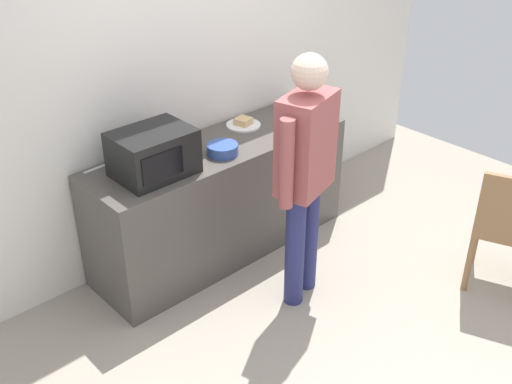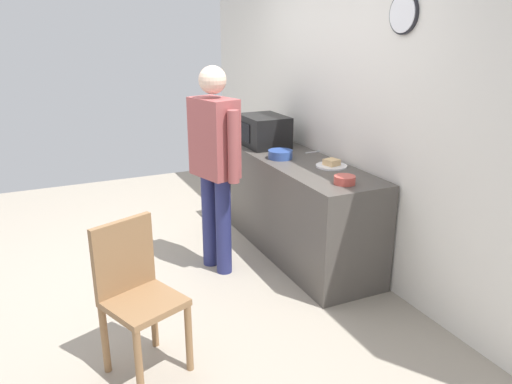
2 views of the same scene
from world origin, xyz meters
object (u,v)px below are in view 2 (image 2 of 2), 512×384
at_px(fork_utensil, 313,152).
at_px(salad_bowl, 345,180).
at_px(microwave, 264,131).
at_px(wooden_chair, 136,290).
at_px(cereal_bowl, 280,154).
at_px(sandwich_plate, 332,165).
at_px(spoon_utensil, 280,137).
at_px(person_standing, 215,156).

bearing_deg(fork_utensil, salad_bowl, -17.26).
height_order(microwave, wooden_chair, microwave).
height_order(salad_bowl, cereal_bowl, cereal_bowl).
xyz_separation_m(sandwich_plate, spoon_utensil, (-1.20, 0.13, -0.02)).
bearing_deg(cereal_bowl, spoon_utensil, 152.85).
xyz_separation_m(cereal_bowl, fork_utensil, (-0.07, 0.38, -0.03)).
bearing_deg(salad_bowl, spoon_utensil, 169.55).
xyz_separation_m(salad_bowl, fork_utensil, (-0.94, 0.29, -0.03)).
bearing_deg(salad_bowl, sandwich_plate, 158.83).
distance_m(salad_bowl, person_standing, 1.07).
height_order(fork_utensil, person_standing, person_standing).
xyz_separation_m(person_standing, wooden_chair, (1.05, -0.89, -0.48)).
bearing_deg(cereal_bowl, person_standing, -79.69).
bearing_deg(sandwich_plate, salad_bowl, -21.17).
relative_size(spoon_utensil, person_standing, 0.10).
height_order(microwave, spoon_utensil, microwave).
xyz_separation_m(sandwich_plate, cereal_bowl, (-0.43, -0.26, 0.02)).
height_order(cereal_bowl, fork_utensil, cereal_bowl).
distance_m(sandwich_plate, wooden_chair, 2.00).
height_order(sandwich_plate, wooden_chair, sandwich_plate).
bearing_deg(person_standing, spoon_utensil, 130.00).
relative_size(microwave, fork_utensil, 2.94).
distance_m(sandwich_plate, salad_bowl, 0.48).
distance_m(sandwich_plate, cereal_bowl, 0.50).
xyz_separation_m(salad_bowl, cereal_bowl, (-0.87, -0.09, 0.01)).
bearing_deg(microwave, fork_utensil, 34.95).
bearing_deg(spoon_utensil, cereal_bowl, -27.15).
relative_size(sandwich_plate, spoon_utensil, 1.55).
height_order(person_standing, wooden_chair, person_standing).
relative_size(salad_bowl, cereal_bowl, 0.74).
height_order(salad_bowl, wooden_chair, salad_bowl).
distance_m(person_standing, wooden_chair, 1.46).
distance_m(microwave, salad_bowl, 1.39).
relative_size(microwave, wooden_chair, 0.53).
height_order(microwave, person_standing, person_standing).
relative_size(salad_bowl, spoon_utensil, 0.95).
xyz_separation_m(salad_bowl, person_standing, (-0.75, -0.76, 0.09)).
relative_size(microwave, sandwich_plate, 1.90).
height_order(microwave, fork_utensil, microwave).
height_order(sandwich_plate, fork_utensil, sandwich_plate).
relative_size(cereal_bowl, fork_utensil, 1.28).
xyz_separation_m(sandwich_plate, salad_bowl, (0.45, -0.17, 0.01)).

